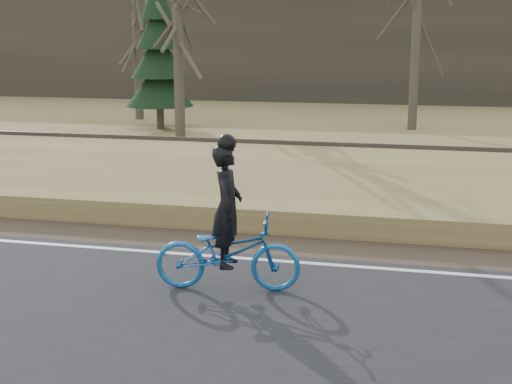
# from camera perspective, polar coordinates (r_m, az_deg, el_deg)

# --- Properties ---
(ground) EXTENTS (120.00, 120.00, 0.00)m
(ground) POSITION_cam_1_polar(r_m,az_deg,el_deg) (11.79, -8.64, -5.33)
(ground) COLOR olive
(ground) RESTS_ON ground
(road) EXTENTS (120.00, 6.00, 0.06)m
(road) POSITION_cam_1_polar(r_m,az_deg,el_deg) (9.65, -14.25, -9.47)
(road) COLOR black
(road) RESTS_ON ground
(edge_line) EXTENTS (120.00, 0.12, 0.01)m
(edge_line) POSITION_cam_1_polar(r_m,az_deg,el_deg) (11.95, -8.29, -4.75)
(edge_line) COLOR silver
(edge_line) RESTS_ON road
(shoulder) EXTENTS (120.00, 1.60, 0.04)m
(shoulder) POSITION_cam_1_polar(r_m,az_deg,el_deg) (12.85, -6.65, -3.68)
(shoulder) COLOR #473A2B
(shoulder) RESTS_ON ground
(embankment) EXTENTS (120.00, 5.00, 0.44)m
(embankment) POSITION_cam_1_polar(r_m,az_deg,el_deg) (15.57, -2.91, -0.01)
(embankment) COLOR olive
(embankment) RESTS_ON ground
(ballast) EXTENTS (120.00, 3.00, 0.45)m
(ballast) POSITION_cam_1_polar(r_m,az_deg,el_deg) (19.17, 0.27, 2.37)
(ballast) COLOR slate
(ballast) RESTS_ON ground
(railroad) EXTENTS (120.00, 2.40, 0.29)m
(railroad) POSITION_cam_1_polar(r_m,az_deg,el_deg) (19.12, 0.27, 3.27)
(railroad) COLOR black
(railroad) RESTS_ON ballast
(treeline_backdrop) EXTENTS (120.00, 4.00, 6.00)m
(treeline_backdrop) POSITION_cam_1_polar(r_m,az_deg,el_deg) (40.62, 7.49, 11.49)
(treeline_backdrop) COLOR #383328
(treeline_backdrop) RESTS_ON ground
(cyclist) EXTENTS (2.12, 1.00, 2.21)m
(cyclist) POSITION_cam_1_polar(r_m,az_deg,el_deg) (9.94, -2.29, -4.00)
(cyclist) COLOR #175AA0
(cyclist) RESTS_ON road
(bare_tree_left) EXTENTS (0.36, 0.36, 7.33)m
(bare_tree_left) POSITION_cam_1_polar(r_m,az_deg,el_deg) (31.53, -9.52, 12.41)
(bare_tree_left) COLOR #4B4337
(bare_tree_left) RESTS_ON ground
(bare_tree_near_left) EXTENTS (0.36, 0.36, 7.34)m
(bare_tree_near_left) POSITION_cam_1_polar(r_m,az_deg,el_deg) (25.21, -6.26, 12.56)
(bare_tree_near_left) COLOR #4B4337
(bare_tree_near_left) RESTS_ON ground
(bare_tree_center) EXTENTS (0.36, 0.36, 9.48)m
(bare_tree_center) POSITION_cam_1_polar(r_m,az_deg,el_deg) (28.29, 12.81, 14.48)
(bare_tree_center) COLOR #4B4337
(bare_tree_center) RESTS_ON ground
(conifer) EXTENTS (2.60, 2.60, 5.88)m
(conifer) POSITION_cam_1_polar(r_m,az_deg,el_deg) (28.00, -7.80, 10.69)
(conifer) COLOR #4B4337
(conifer) RESTS_ON ground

